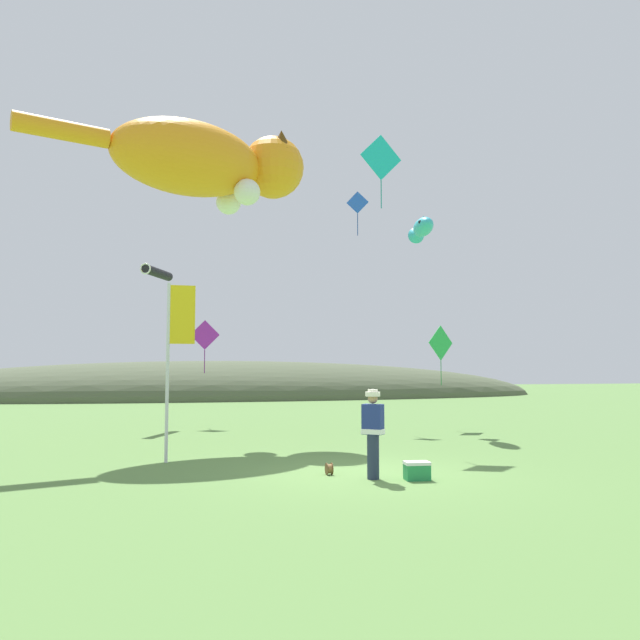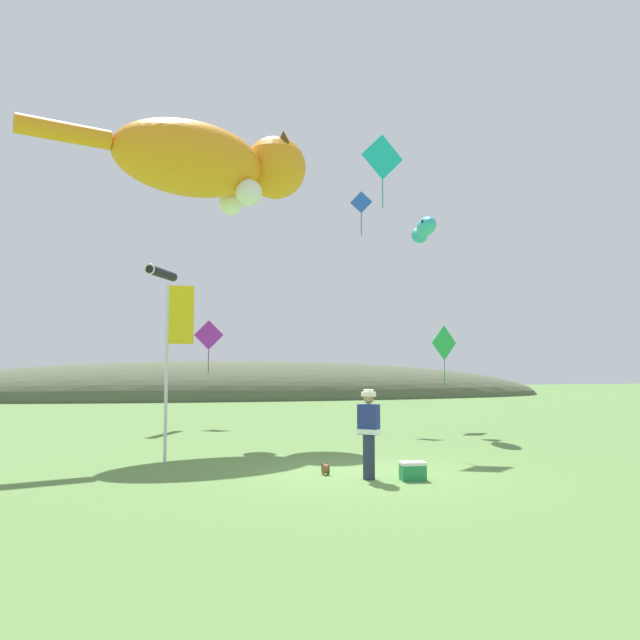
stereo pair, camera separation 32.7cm
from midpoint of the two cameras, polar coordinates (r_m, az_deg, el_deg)
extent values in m
plane|color=#5B8442|center=(13.36, 4.63, -13.89)|extent=(120.00, 120.00, 0.00)
ellipsoid|color=#4C563D|center=(46.77, -8.00, -7.01)|extent=(49.84, 12.99, 5.36)
cylinder|color=#232D47|center=(12.73, 5.24, -12.35)|extent=(0.24, 0.24, 0.88)
cube|color=navy|center=(12.65, 5.22, -9.03)|extent=(0.46, 0.44, 0.60)
cube|color=white|center=(12.67, 5.23, -10.11)|extent=(0.49, 0.47, 0.10)
sphere|color=tan|center=(12.62, 5.21, -7.18)|extent=(0.20, 0.20, 0.20)
cylinder|color=silver|center=(12.62, 5.21, -6.77)|extent=(0.30, 0.30, 0.09)
cylinder|color=silver|center=(12.61, 5.20, -6.50)|extent=(0.20, 0.20, 0.07)
cylinder|color=olive|center=(13.24, 1.23, -13.44)|extent=(0.11, 0.19, 0.19)
cylinder|color=brown|center=(13.23, 0.99, -13.45)|extent=(0.02, 0.25, 0.25)
cylinder|color=brown|center=(13.25, 1.47, -13.43)|extent=(0.02, 0.25, 0.25)
cube|color=#268C4C|center=(12.76, 9.23, -13.61)|extent=(0.51, 0.36, 0.30)
cube|color=white|center=(12.74, 9.22, -12.81)|extent=(0.52, 0.37, 0.06)
cylinder|color=silver|center=(15.18, -13.27, -4.63)|extent=(0.08, 0.08, 4.22)
cube|color=yellow|center=(15.24, -11.98, 0.48)|extent=(0.60, 0.03, 1.40)
ellipsoid|color=orange|center=(20.74, -11.35, 14.24)|extent=(5.49, 4.04, 2.34)
ellipsoid|color=white|center=(20.69, -10.75, 13.05)|extent=(3.49, 2.38, 1.29)
sphere|color=orange|center=(21.99, -3.68, 13.72)|extent=(2.11, 2.11, 2.11)
cone|color=#55330A|center=(22.73, -4.38, 15.16)|extent=(0.95, 0.95, 0.70)
cone|color=#55330A|center=(21.76, -2.92, 16.05)|extent=(0.95, 0.95, 0.70)
sphere|color=white|center=(21.70, -7.72, 10.61)|extent=(0.84, 0.84, 0.84)
sphere|color=white|center=(20.46, -6.07, 11.52)|extent=(0.84, 0.84, 0.84)
cylinder|color=orange|center=(19.88, -21.93, 15.67)|extent=(2.62, 1.37, 0.56)
ellipsoid|color=#33B2CC|center=(23.15, 10.10, 8.40)|extent=(1.02, 1.86, 0.62)
cone|color=#33B2CC|center=(24.27, 9.59, 7.80)|extent=(0.73, 0.69, 0.62)
cone|color=#33B2CC|center=(23.16, 10.11, 9.07)|extent=(0.34, 0.34, 0.29)
sphere|color=black|center=(22.58, 9.82, 8.86)|extent=(0.14, 0.14, 0.14)
cylinder|color=black|center=(25.40, -13.90, 4.17)|extent=(1.19, 2.12, 0.36)
torus|color=white|center=(24.44, -14.96, 4.52)|extent=(0.43, 0.23, 0.44)
cube|color=blue|center=(25.60, 4.16, 10.69)|extent=(0.83, 0.38, 0.91)
cylinder|color=black|center=(25.61, 4.15, 10.68)|extent=(0.56, 0.26, 0.02)
cube|color=#1A3E97|center=(25.38, 4.17, 8.72)|extent=(0.03, 0.02, 0.90)
cube|color=purple|center=(24.44, -9.76, -1.36)|extent=(1.12, 0.27, 1.14)
cylinder|color=black|center=(24.46, -9.76, -1.36)|extent=(0.75, 0.19, 0.02)
cube|color=#6B1A7C|center=(24.41, -9.79, -3.76)|extent=(0.03, 0.01, 0.90)
cube|color=#19BFBF|center=(20.37, 6.19, 14.60)|extent=(1.45, 0.25, 1.47)
cylinder|color=black|center=(20.38, 6.18, 14.59)|extent=(0.97, 0.18, 0.02)
cube|color=#118585|center=(20.02, 6.22, 11.39)|extent=(0.03, 0.01, 0.90)
cube|color=green|center=(23.22, 11.68, -2.06)|extent=(1.18, 0.54, 1.29)
cylinder|color=black|center=(23.23, 11.66, -2.06)|extent=(0.80, 0.36, 0.02)
cube|color=#1A7C35|center=(23.21, 11.72, -4.76)|extent=(0.03, 0.02, 0.90)
camera|label=1|loc=(0.16, -89.45, -0.04)|focal=35.00mm
camera|label=2|loc=(0.16, 90.55, 0.04)|focal=35.00mm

